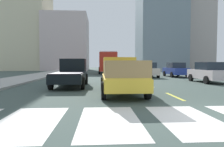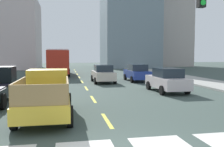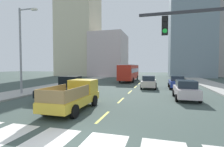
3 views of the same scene
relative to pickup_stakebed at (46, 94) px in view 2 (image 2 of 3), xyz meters
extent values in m
cube|color=#9E9D97|center=(13.87, 12.67, -0.86)|extent=(3.95, 110.00, 0.15)
cube|color=#DAD343|center=(2.47, -1.33, -0.93)|extent=(0.16, 2.40, 0.01)
cube|color=#DAD343|center=(2.47, 3.67, -0.93)|extent=(0.16, 2.40, 0.01)
cube|color=#DAD343|center=(2.47, 8.67, -0.93)|extent=(0.16, 2.40, 0.01)
cube|color=#DAD343|center=(2.47, 13.67, -0.93)|extent=(0.16, 2.40, 0.01)
cube|color=#DAD343|center=(2.47, 18.67, -0.93)|extent=(0.16, 2.40, 0.01)
cube|color=#DAD343|center=(2.47, 23.67, -0.93)|extent=(0.16, 2.40, 0.01)
cube|color=#DAD343|center=(2.47, 28.67, -0.93)|extent=(0.16, 2.40, 0.01)
cube|color=#DAD343|center=(2.47, 33.67, -0.93)|extent=(0.16, 2.40, 0.01)
cube|color=gold|center=(0.00, -0.44, -0.26)|extent=(1.96, 5.20, 0.56)
cube|color=gold|center=(0.00, 1.26, 0.52)|extent=(1.84, 1.60, 1.00)
cube|color=#19232D|center=(0.00, 1.70, 0.70)|extent=(1.72, 0.08, 0.56)
cube|color=gold|center=(0.00, -1.39, 0.05)|extent=(1.84, 3.30, 0.06)
cylinder|color=black|center=(-0.98, 1.12, -0.54)|extent=(0.22, 0.80, 0.80)
cylinder|color=black|center=(0.98, 1.12, -0.54)|extent=(0.22, 0.80, 0.80)
cylinder|color=black|center=(-0.98, -2.00, -0.54)|extent=(0.22, 0.80, 0.80)
cylinder|color=black|center=(0.98, -2.00, -0.54)|extent=(0.22, 0.80, 0.80)
cube|color=olive|center=(-0.90, -1.39, 0.43)|extent=(0.06, 3.17, 0.70)
cube|color=olive|center=(0.90, -1.39, 0.43)|extent=(0.06, 3.17, 0.70)
cube|color=olive|center=(0.00, -2.97, 0.43)|extent=(1.80, 0.06, 0.70)
cube|color=#19232D|center=(-3.17, 5.35, 0.70)|extent=(1.72, 0.08, 0.56)
cylinder|color=black|center=(-2.19, 4.77, -0.54)|extent=(0.22, 0.80, 0.80)
cylinder|color=black|center=(-2.19, 1.65, -0.54)|extent=(0.22, 0.80, 0.80)
cube|color=#B12618|center=(0.05, 22.46, 0.91)|extent=(2.50, 10.80, 2.70)
cube|color=#19232D|center=(0.05, 22.46, 1.26)|extent=(2.52, 9.94, 0.80)
cube|color=silver|center=(0.05, 22.46, 2.32)|extent=(2.40, 10.37, 0.12)
cylinder|color=black|center=(-1.20, 25.81, -0.44)|extent=(0.22, 1.00, 1.00)
cylinder|color=black|center=(1.30, 25.81, -0.44)|extent=(0.22, 1.00, 1.00)
cylinder|color=black|center=(-1.20, 19.49, -0.44)|extent=(0.22, 1.00, 1.00)
cylinder|color=black|center=(1.30, 19.49, -0.44)|extent=(0.22, 1.00, 1.00)
cube|color=silver|center=(8.04, 5.73, -0.24)|extent=(1.80, 4.40, 0.76)
cube|color=#1E2833|center=(8.04, 5.58, 0.46)|extent=(1.58, 2.11, 0.64)
cylinder|color=black|center=(7.14, 7.09, -0.62)|extent=(0.22, 0.64, 0.64)
cylinder|color=black|center=(8.94, 7.09, -0.62)|extent=(0.22, 0.64, 0.64)
cylinder|color=black|center=(7.14, 4.36, -0.62)|extent=(0.22, 0.64, 0.64)
cylinder|color=black|center=(8.94, 4.36, -0.62)|extent=(0.22, 0.64, 0.64)
cube|color=beige|center=(4.42, 12.63, -0.24)|extent=(1.80, 4.40, 0.76)
cube|color=#1E2833|center=(4.42, 12.48, 0.46)|extent=(1.58, 2.11, 0.64)
cylinder|color=black|center=(3.52, 13.99, -0.62)|extent=(0.22, 0.64, 0.64)
cylinder|color=black|center=(5.32, 13.99, -0.62)|extent=(0.22, 0.64, 0.64)
cylinder|color=black|center=(3.52, 11.27, -0.62)|extent=(0.22, 0.64, 0.64)
cylinder|color=black|center=(5.32, 11.27, -0.62)|extent=(0.22, 0.64, 0.64)
cube|color=navy|center=(8.02, 13.29, -0.24)|extent=(1.80, 4.40, 0.76)
cube|color=#1E2833|center=(8.02, 13.14, 0.46)|extent=(1.58, 2.11, 0.64)
cylinder|color=black|center=(7.12, 14.65, -0.62)|extent=(0.22, 0.64, 0.64)
cylinder|color=black|center=(8.92, 14.65, -0.62)|extent=(0.22, 0.64, 0.64)
cylinder|color=black|center=(7.12, 11.93, -0.62)|extent=(0.22, 0.64, 0.64)
cylinder|color=black|center=(8.92, 11.93, -0.62)|extent=(0.22, 0.64, 0.64)
cylinder|color=green|center=(5.85, -2.62, 3.65)|extent=(0.20, 0.04, 0.20)
cube|color=beige|center=(-9.02, 39.47, 5.52)|extent=(9.92, 11.94, 12.92)
cube|color=gray|center=(14.31, 40.73, 11.79)|extent=(11.16, 10.30, 25.44)
camera|label=1|loc=(-1.15, -10.97, 0.66)|focal=32.75mm
camera|label=2|loc=(0.82, -11.24, 1.73)|focal=40.26mm
camera|label=3|loc=(5.56, -10.57, 2.06)|focal=26.76mm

